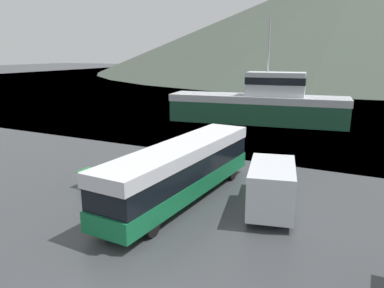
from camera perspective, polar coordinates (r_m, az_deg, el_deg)
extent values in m
plane|color=slate|center=(146.49, 24.12, 9.59)|extent=(240.00, 240.00, 0.00)
cone|color=#3D473D|center=(176.17, 23.88, 17.24)|extent=(211.56, 211.56, 43.41)
cube|color=#146B3D|center=(20.75, -1.60, -6.03)|extent=(3.13, 12.65, 0.94)
cube|color=black|center=(20.43, -1.62, -3.38)|extent=(3.07, 12.40, 1.07)
cube|color=silver|center=(20.19, -1.64, -1.02)|extent=(3.13, 12.65, 0.67)
cube|color=black|center=(25.87, 5.60, -0.16)|extent=(2.19, 0.17, 1.45)
cylinder|color=black|center=(25.03, 1.45, -3.63)|extent=(0.35, 0.91, 0.90)
cylinder|color=black|center=(24.13, 6.06, -4.39)|extent=(0.35, 0.91, 0.90)
cylinder|color=black|center=(18.27, -11.89, -10.80)|extent=(0.35, 0.91, 0.90)
cylinder|color=black|center=(17.01, -6.18, -12.50)|extent=(0.35, 0.91, 0.90)
cube|color=silver|center=(19.18, 12.03, -6.36)|extent=(3.13, 4.73, 2.19)
cube|color=silver|center=(22.28, 12.20, -4.83)|extent=(2.55, 2.32, 1.21)
cube|color=black|center=(21.11, 12.27, -3.07)|extent=(1.82, 0.49, 0.77)
cylinder|color=black|center=(22.28, 9.56, -6.36)|extent=(0.38, 0.73, 0.70)
cylinder|color=black|center=(22.26, 14.64, -6.64)|extent=(0.38, 0.73, 0.70)
cylinder|color=black|center=(18.71, 8.72, -10.37)|extent=(0.38, 0.73, 0.70)
cylinder|color=black|center=(18.69, 14.83, -10.72)|extent=(0.38, 0.73, 0.70)
cube|color=#1E5138|center=(43.70, 9.85, 5.27)|extent=(20.19, 7.19, 3.16)
cube|color=silver|center=(43.54, 9.91, 6.81)|extent=(20.39, 7.26, 0.79)
cube|color=silver|center=(43.14, 12.63, 8.90)|extent=(6.70, 3.90, 2.62)
cube|color=black|center=(43.11, 12.66, 9.42)|extent=(6.84, 4.01, 0.79)
cylinder|color=#B2B2B7|center=(43.10, 11.64, 14.54)|extent=(0.20, 0.20, 5.79)
cube|color=green|center=(23.60, -15.18, -5.22)|extent=(1.10, 0.99, 0.91)
cube|color=#227D3C|center=(23.44, -15.26, -4.04)|extent=(1.21, 1.08, 0.10)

